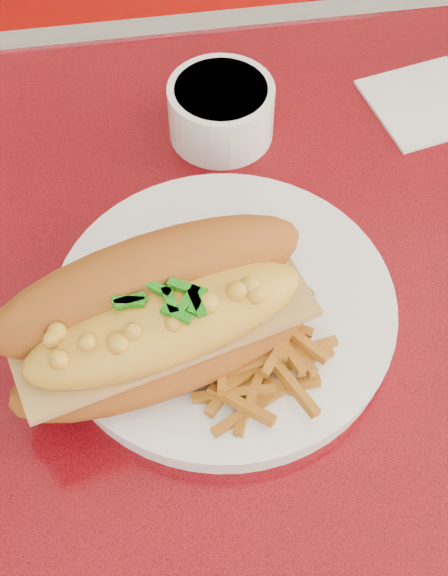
{
  "coord_description": "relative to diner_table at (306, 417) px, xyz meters",
  "views": [
    {
      "loc": [
        -0.13,
        -0.32,
        1.32
      ],
      "look_at": [
        -0.08,
        0.02,
        0.81
      ],
      "focal_mm": 50.0,
      "sensor_mm": 36.0,
      "label": 1
    }
  ],
  "objects": [
    {
      "name": "diner_table",
      "position": [
        0.0,
        0.0,
        0.0
      ],
      "size": [
        1.23,
        0.83,
        0.77
      ],
      "color": "red",
      "rests_on": "ground"
    },
    {
      "name": "booth_bench_far",
      "position": [
        0.0,
        0.81,
        -0.32
      ],
      "size": [
        1.2,
        0.51,
        0.9
      ],
      "color": "#9F0F0A",
      "rests_on": "ground"
    },
    {
      "name": "dinner_plate",
      "position": [
        -0.08,
        0.02,
        0.17
      ],
      "size": [
        0.32,
        0.32,
        0.02
      ],
      "rotation": [
        0.0,
        0.0,
        0.19
      ],
      "color": "white",
      "rests_on": "diner_table"
    },
    {
      "name": "mac_hoagie",
      "position": [
        -0.13,
        -0.01,
        0.23
      ],
      "size": [
        0.26,
        0.17,
        0.11
      ],
      "rotation": [
        0.0,
        0.0,
        0.26
      ],
      "color": "#A8581B",
      "rests_on": "dinner_plate"
    },
    {
      "name": "fries_pile",
      "position": [
        -0.06,
        -0.04,
        0.19
      ],
      "size": [
        0.12,
        0.11,
        0.03
      ],
      "primitive_type": null,
      "rotation": [
        0.0,
        0.0,
        0.34
      ],
      "color": "orange",
      "rests_on": "dinner_plate"
    },
    {
      "name": "fork",
      "position": [
        -0.07,
        -0.03,
        0.18
      ],
      "size": [
        0.05,
        0.14,
        0.0
      ],
      "rotation": [
        0.0,
        0.0,
        1.83
      ],
      "color": "silver",
      "rests_on": "dinner_plate"
    },
    {
      "name": "gravy_ramekin",
      "position": [
        -0.05,
        0.23,
        0.19
      ],
      "size": [
        0.12,
        0.12,
        0.05
      ],
      "rotation": [
        0.0,
        0.0,
        0.22
      ],
      "color": "white",
      "rests_on": "diner_table"
    },
    {
      "name": "paper_napkin",
      "position": [
        0.16,
        0.24,
        0.16
      ],
      "size": [
        0.13,
        0.13,
        0.0
      ],
      "primitive_type": "cube",
      "rotation": [
        0.0,
        0.0,
        0.21
      ],
      "color": "white",
      "rests_on": "diner_table"
    }
  ]
}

